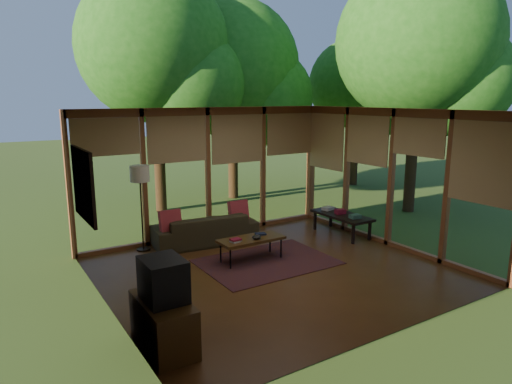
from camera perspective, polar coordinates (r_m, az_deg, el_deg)
floor at (r=7.88m, az=2.37°, el=-9.87°), size 5.50×5.50×0.00m
ceiling at (r=7.32m, az=2.55°, el=10.17°), size 5.50×5.50×0.00m
wall_left at (r=6.38m, az=-18.37°, el=-2.95°), size 0.04×5.00×2.70m
wall_front at (r=5.67m, az=16.99°, el=-4.67°), size 5.50×0.04×2.70m
window_wall_back at (r=9.61m, az=-6.03°, el=2.42°), size 5.50×0.12×2.70m
window_wall_right at (r=9.30m, az=16.56°, el=1.67°), size 0.12×5.00×2.70m
exterior_lawn at (r=18.79m, az=8.70°, el=2.74°), size 40.00×40.00×0.00m
tree_nw at (r=11.92m, az=-12.67°, el=17.31°), size 3.72×3.72×5.98m
tree_ne at (r=13.25m, az=-3.19°, el=15.12°), size 3.87×3.87×5.62m
tree_se at (r=12.18m, az=19.52°, el=17.26°), size 3.92×3.92×6.17m
tree_far at (r=15.45m, az=12.05°, el=12.99°), size 2.88×2.88×4.75m
rug at (r=8.28m, az=1.38°, el=-8.71°), size 2.32×1.64×0.01m
sofa at (r=9.26m, az=-6.39°, el=-4.62°), size 2.13×1.03×0.60m
pillow_left at (r=8.85m, az=-10.67°, el=-3.60°), size 0.41×0.22×0.43m
pillow_right at (r=9.48m, az=-2.22°, el=-2.37°), size 0.41×0.22×0.43m
ct_book_lower at (r=8.01m, az=-2.56°, el=-6.16°), size 0.21×0.17×0.03m
ct_book_upper at (r=8.00m, az=-2.56°, el=-5.95°), size 0.19×0.15×0.03m
ct_book_side at (r=8.41m, az=0.57°, el=-5.26°), size 0.22×0.19×0.03m
ct_bowl at (r=8.16m, az=0.07°, el=-5.65°), size 0.16×0.16×0.07m
media_cabinet at (r=5.66m, az=-11.49°, el=-15.87°), size 0.50×1.00×0.60m
television at (r=5.44m, az=-11.53°, el=-10.68°), size 0.45×0.55×0.50m
console_book_a at (r=9.62m, az=12.29°, el=-3.00°), size 0.24×0.19×0.08m
console_book_b at (r=9.93m, az=10.48°, el=-2.41°), size 0.24×0.19×0.09m
console_book_c at (r=10.22m, az=8.97°, el=-2.03°), size 0.28×0.22×0.07m
floor_lamp at (r=8.82m, az=-14.31°, el=1.64°), size 0.36×0.36×1.65m
coffee_table at (r=8.23m, az=-0.60°, el=-5.99°), size 1.20×0.50×0.43m
side_console at (r=9.92m, az=10.66°, el=-2.99°), size 0.60×1.40×0.46m
wall_painting at (r=7.68m, az=-20.74°, el=0.85°), size 0.06×1.35×1.15m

